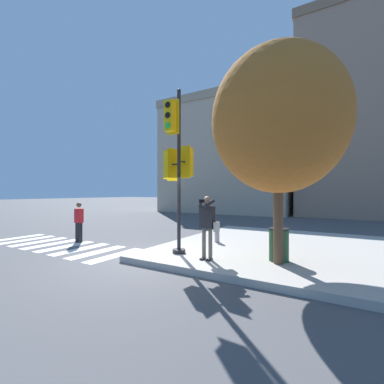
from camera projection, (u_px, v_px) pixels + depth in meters
ground_plane at (144, 261)px, 7.67m from camera, size 160.00×160.00×0.00m
sidewalk_corner at (289, 249)px, 8.89m from camera, size 8.00×8.00×0.18m
crosswalk_stripes at (59, 245)px, 9.88m from camera, size 6.71×2.24×0.01m
traffic_signal_pole at (177, 159)px, 7.93m from camera, size 0.82×1.16×5.04m
person_photographer at (207, 222)px, 7.09m from camera, size 0.58×0.54×1.75m
pedestrian_distant at (79, 221)px, 10.47m from camera, size 0.34×0.20×1.63m
street_tree at (278, 120)px, 6.70m from camera, size 3.48×3.48×5.66m
fire_hydrant at (217, 234)px, 9.58m from camera, size 0.18×0.24×0.63m
trash_bin at (279, 244)px, 6.96m from camera, size 0.54×0.54×0.89m
building_left at (234, 158)px, 28.71m from camera, size 13.30×11.15×11.82m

